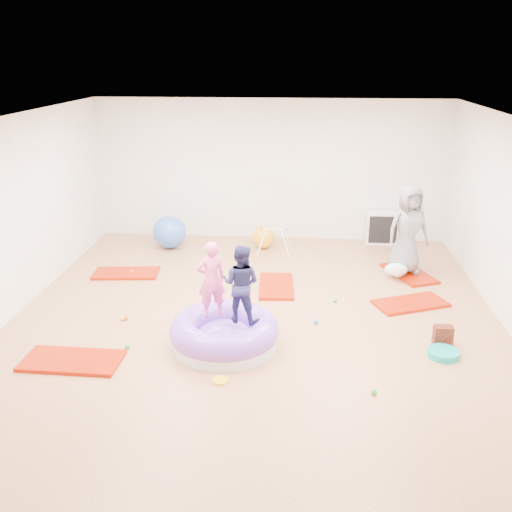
{
  "coord_description": "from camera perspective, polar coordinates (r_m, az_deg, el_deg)",
  "views": [
    {
      "loc": [
        0.62,
        -7.27,
        3.62
      ],
      "look_at": [
        0.0,
        0.3,
        0.9
      ],
      "focal_mm": 40.0,
      "sensor_mm": 36.0,
      "label": 1
    }
  ],
  "objects": [
    {
      "name": "exercise_ball_blue",
      "position": [
        11.23,
        -8.62,
        2.39
      ],
      "size": [
        0.64,
        0.64,
        0.64
      ],
      "primitive_type": "sphere",
      "color": "blue",
      "rests_on": "ground"
    },
    {
      "name": "exercise_ball_orange",
      "position": [
        11.12,
        0.74,
        1.9
      ],
      "size": [
        0.44,
        0.44,
        0.44
      ],
      "primitive_type": "sphere",
      "color": "#F5AA15",
      "rests_on": "ground"
    },
    {
      "name": "infant",
      "position": [
        9.89,
        13.86,
        -1.38
      ],
      "size": [
        0.38,
        0.39,
        0.23
      ],
      "color": "#C5E7FB",
      "rests_on": "gym_mat_rear_right"
    },
    {
      "name": "balance_disc",
      "position": [
        7.65,
        18.21,
        -9.24
      ],
      "size": [
        0.39,
        0.39,
        0.09
      ],
      "primitive_type": "cylinder",
      "color": "#0AA095",
      "rests_on": "ground"
    },
    {
      "name": "backpack",
      "position": [
        7.88,
        18.18,
        -7.6
      ],
      "size": [
        0.24,
        0.15,
        0.28
      ],
      "primitive_type": "cube",
      "rotation": [
        0.0,
        0.0,
        0.02
      ],
      "color": "maroon",
      "rests_on": "ground"
    },
    {
      "name": "ball_pit_balls",
      "position": [
        8.22,
        -2.02,
        -6.16
      ],
      "size": [
        4.63,
        3.84,
        0.07
      ],
      "color": "blue",
      "rests_on": "ground"
    },
    {
      "name": "infant_play_gym",
      "position": [
        10.81,
        1.81,
        1.94
      ],
      "size": [
        0.64,
        0.6,
        0.49
      ],
      "rotation": [
        0.0,
        0.0,
        -0.13
      ],
      "color": "silver",
      "rests_on": "ground"
    },
    {
      "name": "inflatable_cushion",
      "position": [
        7.49,
        -3.17,
        -7.71
      ],
      "size": [
        1.43,
        1.43,
        0.45
      ],
      "rotation": [
        0.0,
        0.0,
        -0.21
      ],
      "color": "silver",
      "rests_on": "ground"
    },
    {
      "name": "room",
      "position": [
        7.63,
        -0.18,
        2.78
      ],
      "size": [
        7.01,
        8.01,
        2.81
      ],
      "color": "#A37A56",
      "rests_on": "ground"
    },
    {
      "name": "gym_mat_mid_left",
      "position": [
        10.1,
        -12.87,
        -1.69
      ],
      "size": [
        1.15,
        0.66,
        0.05
      ],
      "primitive_type": "cube",
      "rotation": [
        0.0,
        0.0,
        0.1
      ],
      "color": "#9A0D01",
      "rests_on": "ground"
    },
    {
      "name": "gym_mat_right",
      "position": [
        9.0,
        15.19,
        -4.6
      ],
      "size": [
        1.21,
        0.92,
        0.05
      ],
      "primitive_type": "cube",
      "rotation": [
        0.0,
        0.0,
        0.4
      ],
      "color": "#9A0D01",
      "rests_on": "ground"
    },
    {
      "name": "yellow_toy",
      "position": [
        6.81,
        -3.6,
        -12.31
      ],
      "size": [
        0.19,
        0.19,
        0.03
      ],
      "primitive_type": "cylinder",
      "color": "yellow",
      "rests_on": "ground"
    },
    {
      "name": "gym_mat_front_left",
      "position": [
        7.51,
        -17.93,
        -9.94
      ],
      "size": [
        1.22,
        0.63,
        0.05
      ],
      "primitive_type": "cube",
      "rotation": [
        0.0,
        0.0,
        -0.03
      ],
      "color": "#9A0D01",
      "rests_on": "ground"
    },
    {
      "name": "adult_caregiver",
      "position": [
        9.95,
        14.96,
        2.56
      ],
      "size": [
        0.86,
        0.69,
        1.51
      ],
      "primitive_type": "imported",
      "rotation": [
        0.0,
        0.0,
        0.33
      ],
      "color": "slate",
      "rests_on": "gym_mat_rear_right"
    },
    {
      "name": "gym_mat_center_back",
      "position": [
        9.32,
        2.04,
        -3.01
      ],
      "size": [
        0.61,
        1.12,
        0.05
      ],
      "primitive_type": "cube",
      "rotation": [
        0.0,
        0.0,
        1.63
      ],
      "color": "#9A0D01",
      "rests_on": "ground"
    },
    {
      "name": "cube_shelf",
      "position": [
        11.66,
        12.5,
        2.77
      ],
      "size": [
        0.64,
        0.32,
        0.64
      ],
      "color": "silver",
      "rests_on": "ground"
    },
    {
      "name": "gym_mat_rear_right",
      "position": [
        10.18,
        15.04,
        -1.7
      ],
      "size": [
        0.91,
        1.2,
        0.04
      ],
      "primitive_type": "cube",
      "rotation": [
        0.0,
        0.0,
        1.96
      ],
      "color": "#9A0D01",
      "rests_on": "ground"
    },
    {
      "name": "child_pink",
      "position": [
        7.31,
        -4.49,
        -1.99
      ],
      "size": [
        0.44,
        0.37,
        1.03
      ],
      "primitive_type": "imported",
      "rotation": [
        0.0,
        0.0,
        3.54
      ],
      "color": "#FF5899",
      "rests_on": "inflatable_cushion"
    },
    {
      "name": "child_navy",
      "position": [
        7.16,
        -1.52,
        -2.41
      ],
      "size": [
        0.58,
        0.5,
        1.02
      ],
      "primitive_type": "imported",
      "rotation": [
        0.0,
        0.0,
        2.88
      ],
      "color": "#1F204B",
      "rests_on": "inflatable_cushion"
    }
  ]
}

